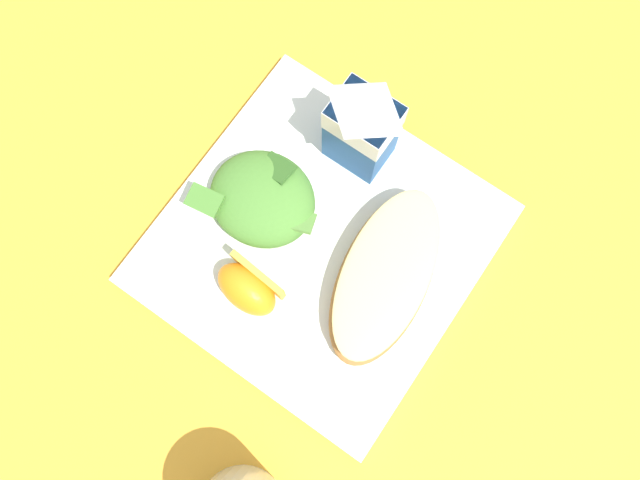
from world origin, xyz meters
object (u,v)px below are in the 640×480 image
Objects in this scene: white_plate at (320,244)px; orange_wedge_front at (248,288)px; cheesy_pizza_bread at (385,275)px; milk_carton at (363,126)px; green_salad_pile at (261,201)px.

orange_wedge_front is at bearing -109.67° from white_plate.
orange_wedge_front is (-0.09, -0.08, 0.00)m from cheesy_pizza_bread.
milk_carton reaches higher than orange_wedge_front.
orange_wedge_front is at bearing -91.74° from milk_carton.
orange_wedge_front reaches higher than cheesy_pizza_bread.
cheesy_pizza_bread is 0.13m from milk_carton.
white_plate is 1.54× the size of cheesy_pizza_bread.
milk_carton is 1.75× the size of orange_wedge_front.
orange_wedge_front is (-0.03, -0.07, 0.03)m from white_plate.
white_plate is at bearing 70.33° from orange_wedge_front.
orange_wedge_front is (0.04, -0.07, -0.00)m from green_salad_pile.
cheesy_pizza_bread is 0.12m from orange_wedge_front.
green_salad_pile is at bearing -113.66° from milk_carton.
white_plate is 4.46× the size of orange_wedge_front.
milk_carton is at bearing 66.34° from green_salad_pile.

